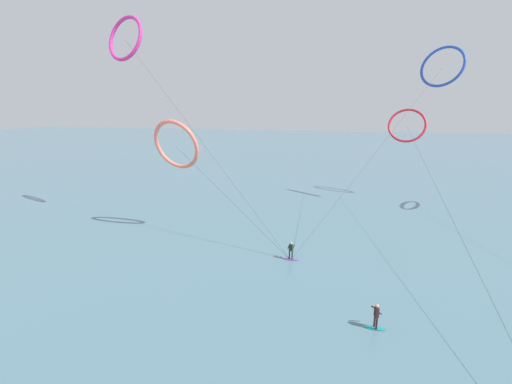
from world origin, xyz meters
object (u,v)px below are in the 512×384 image
(surfer_violet, at_px, (291,252))
(surfer_teal, at_px, (376,318))
(kite_crimson, at_px, (407,126))
(kite_coral, at_px, (176,145))
(kite_cobalt, at_px, (442,67))
(kite_magenta, at_px, (125,38))

(surfer_violet, bearing_deg, surfer_teal, 145.42)
(surfer_violet, distance_m, kite_crimson, 32.00)
(surfer_teal, distance_m, kite_crimson, 38.04)
(surfer_violet, bearing_deg, kite_coral, -1.03)
(kite_cobalt, relative_size, kite_crimson, 0.51)
(surfer_teal, distance_m, kite_cobalt, 37.28)
(surfer_teal, relative_size, kite_cobalt, 0.07)
(surfer_teal, relative_size, kite_coral, 0.11)
(kite_magenta, bearing_deg, kite_crimson, 44.76)
(surfer_violet, distance_m, kite_magenta, 30.48)
(surfer_teal, xyz_separation_m, kite_crimson, (6.38, 36.13, 10.06))
(surfer_violet, distance_m, kite_cobalt, 32.94)
(surfer_violet, relative_size, kite_magenta, 0.07)
(surfer_teal, distance_m, surfer_violet, 10.94)
(kite_crimson, bearing_deg, surfer_teal, -89.54)
(kite_magenta, bearing_deg, kite_coral, -12.28)
(kite_coral, relative_size, kite_crimson, 0.32)
(surfer_violet, relative_size, kite_coral, 0.11)
(kite_cobalt, height_order, kite_crimson, kite_cobalt)
(kite_cobalt, height_order, kite_coral, kite_cobalt)
(surfer_teal, height_order, kite_cobalt, kite_cobalt)
(surfer_teal, height_order, surfer_violet, same)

